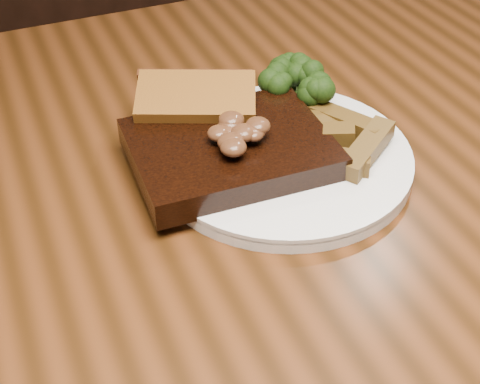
# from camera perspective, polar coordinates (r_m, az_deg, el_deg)

# --- Properties ---
(dining_table) EXTENTS (1.60, 0.90, 0.75)m
(dining_table) POSITION_cam_1_polar(r_m,az_deg,el_deg) (0.68, -0.26, -7.00)
(dining_table) COLOR #4F270F
(dining_table) RESTS_ON ground
(chair_far) EXTENTS (0.57, 0.57, 0.98)m
(chair_far) POSITION_cam_1_polar(r_m,az_deg,el_deg) (1.28, -15.18, 9.38)
(chair_far) COLOR black
(chair_far) RESTS_ON ground
(plate) EXTENTS (0.31, 0.31, 0.01)m
(plate) POSITION_cam_1_polar(r_m,az_deg,el_deg) (0.66, 3.68, 2.78)
(plate) COLOR white
(plate) RESTS_ON dining_table
(steak) EXTENTS (0.19, 0.15, 0.03)m
(steak) POSITION_cam_1_polar(r_m,az_deg,el_deg) (0.64, -0.85, 3.59)
(steak) COLOR black
(steak) RESTS_ON plate
(steak_bone) EXTENTS (0.14, 0.02, 0.02)m
(steak_bone) POSITION_cam_1_polar(r_m,az_deg,el_deg) (0.60, 1.49, -0.14)
(steak_bone) COLOR #BCB392
(steak_bone) RESTS_ON plate
(mushroom_pile) EXTENTS (0.07, 0.07, 0.03)m
(mushroom_pile) POSITION_cam_1_polar(r_m,az_deg,el_deg) (0.63, -1.03, 5.81)
(mushroom_pile) COLOR #592F1C
(mushroom_pile) RESTS_ON steak
(garlic_bread) EXTENTS (0.13, 0.11, 0.03)m
(garlic_bread) POSITION_cam_1_polar(r_m,az_deg,el_deg) (0.69, -3.68, 6.32)
(garlic_bread) COLOR #9B621C
(garlic_bread) RESTS_ON plate
(potato_wedges) EXTENTS (0.11, 0.11, 0.02)m
(potato_wedges) POSITION_cam_1_polar(r_m,az_deg,el_deg) (0.67, 9.79, 4.55)
(potato_wedges) COLOR brown
(potato_wedges) RESTS_ON plate
(broccoli_cluster) EXTENTS (0.08, 0.08, 0.04)m
(broccoli_cluster) POSITION_cam_1_polar(r_m,az_deg,el_deg) (0.73, 4.89, 8.71)
(broccoli_cluster) COLOR #1D330B
(broccoli_cluster) RESTS_ON plate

